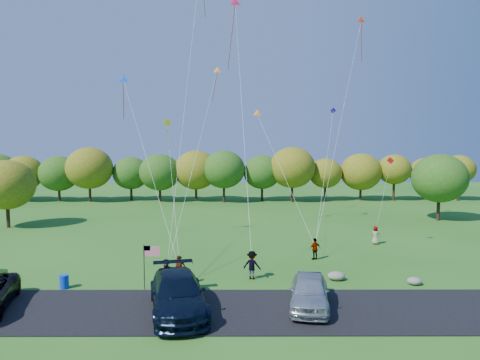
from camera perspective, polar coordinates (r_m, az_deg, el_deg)
The scene contains 15 objects.
ground at distance 26.77m, azimuth -3.76°, elevation -13.80°, with size 140.00×140.00×0.00m, color #275E1A.
asphalt_lane at distance 23.01m, azimuth -4.41°, elevation -16.90°, with size 44.00×6.00×0.06m, color black.
treeline at distance 62.05m, azimuth 0.87°, elevation 1.16°, with size 75.67×27.74×8.36m.
minivan_navy at distance 22.55m, azimuth -8.31°, elevation -14.76°, with size 2.64×6.50×1.89m, color black.
minivan_silver at distance 23.24m, azimuth 9.23°, elevation -14.45°, with size 1.98×4.92×1.68m, color #B4BAC0.
flyer_a at distance 26.61m, azimuth -8.04°, elevation -11.89°, with size 0.66×0.44×1.82m, color #4C4C59.
flyer_b at distance 26.03m, azimuth -9.79°, elevation -12.33°, with size 0.87×0.68×1.80m, color #4C4C59.
flyer_c at distance 27.59m, azimuth 1.61°, elevation -11.27°, with size 1.16×0.67×1.79m, color #4C4C59.
flyer_d at distance 32.48m, azimuth 9.98°, elevation -9.04°, with size 0.94×0.39×1.61m, color #4C4C59.
flyer_e at distance 38.52m, azimuth 17.61°, elevation -7.03°, with size 0.77×0.50×1.57m, color #4C4C59.
trash_barrel at distance 28.04m, azimuth -22.40°, elevation -12.42°, with size 0.54×0.54×0.81m, color blue.
flag_assembly at distance 26.02m, azimuth -12.05°, elevation -9.88°, with size 0.97×0.63×2.64m.
boulder_near at distance 28.18m, azimuth 12.72°, elevation -12.37°, with size 1.09×0.86×0.55m, color gray.
boulder_far at distance 28.73m, azimuth 22.23°, elevation -12.36°, with size 0.89×0.74×0.47m, color gray.
kites_aloft at distance 41.13m, azimuth -0.45°, elevation 17.86°, with size 22.41×10.11×19.52m.
Camera 1 is at (1.63, -25.32, 8.54)m, focal length 32.00 mm.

